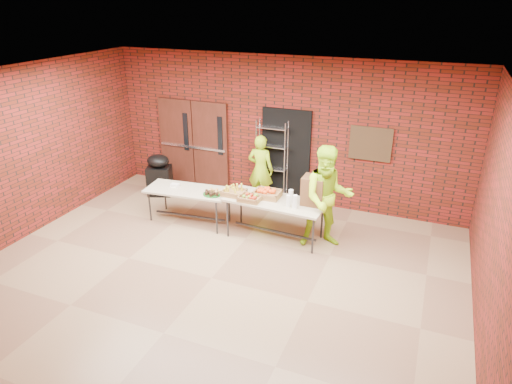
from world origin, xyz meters
TOP-DOWN VIEW (x-y plane):
  - room at (0.00, 0.00)m, footprint 8.08×7.08m
  - double_doors at (-2.20, 3.44)m, footprint 1.78×0.12m
  - dark_doorway at (0.10, 3.46)m, footprint 1.10×0.06m
  - bronze_plaque at (1.90, 3.45)m, footprint 0.85×0.04m
  - wire_rack at (-0.18, 3.32)m, footprint 0.68×0.23m
  - table_left at (-1.37, 1.70)m, footprint 1.79×0.88m
  - table_right at (0.49, 1.72)m, footprint 1.94×0.90m
  - basket_bananas at (-0.33, 1.64)m, footprint 0.43×0.33m
  - basket_oranges at (0.29, 1.81)m, footprint 0.50×0.39m
  - basket_apples at (0.06, 1.52)m, footprint 0.41×0.32m
  - muffin_tray at (-0.80, 1.66)m, footprint 0.38×0.38m
  - napkin_box at (-1.70, 1.73)m, footprint 0.17×0.12m
  - coffee_dispenser at (1.19, 1.84)m, footprint 0.40×0.36m
  - cup_stack_front at (0.80, 1.55)m, footprint 0.07×0.07m
  - cup_stack_mid at (0.93, 1.52)m, footprint 0.09×0.09m
  - cup_stack_back at (0.79, 1.71)m, footprint 0.09×0.09m
  - covered_grill at (-2.71, 2.66)m, footprint 0.65×0.60m
  - volunteer_woman at (-0.36, 3.10)m, footprint 0.58×0.39m
  - volunteer_man at (1.45, 1.81)m, footprint 1.15×1.05m

SIDE VIEW (x-z plane):
  - covered_grill at x=-2.71m, z-range 0.00..0.97m
  - table_left at x=-1.37m, z-range 0.30..1.01m
  - table_right at x=0.49m, z-range 0.33..1.11m
  - napkin_box at x=-1.70m, z-range 0.71..0.77m
  - muffin_tray at x=-0.80m, z-range 0.71..0.80m
  - volunteer_woman at x=-0.36m, z-range 0.00..1.58m
  - basket_apples at x=0.06m, z-range 0.77..0.90m
  - basket_bananas at x=-0.33m, z-range 0.77..0.91m
  - basket_oranges at x=0.29m, z-range 0.77..0.93m
  - cup_stack_front at x=0.80m, z-range 0.78..1.00m
  - cup_stack_mid at x=0.93m, z-range 0.78..1.04m
  - cup_stack_back at x=0.79m, z-range 0.78..1.04m
  - wire_rack at x=-0.18m, z-range 0.00..1.86m
  - volunteer_man at x=1.45m, z-range 0.00..1.93m
  - coffee_dispenser at x=1.19m, z-range 0.78..1.31m
  - dark_doorway at x=0.10m, z-range 0.00..2.10m
  - double_doors at x=-2.20m, z-range 0.00..2.10m
  - bronze_plaque at x=1.90m, z-range 1.20..1.90m
  - room at x=0.00m, z-range -0.04..3.24m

